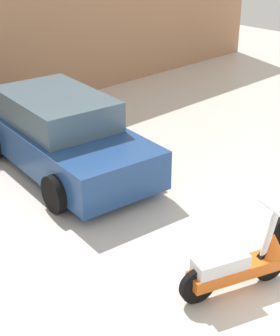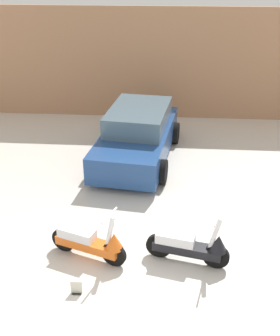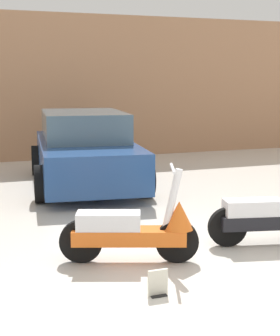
# 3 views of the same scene
# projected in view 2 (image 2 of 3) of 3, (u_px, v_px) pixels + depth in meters

# --- Properties ---
(ground_plane) EXTENTS (28.00, 28.00, 0.00)m
(ground_plane) POSITION_uv_depth(u_px,v_px,m) (134.00, 298.00, 7.17)
(ground_plane) COLOR silver
(wall_back) EXTENTS (19.60, 0.12, 3.73)m
(wall_back) POSITION_uv_depth(u_px,v_px,m) (157.00, 64.00, 14.28)
(wall_back) COLOR tan
(wall_back) RESTS_ON ground_plane
(scooter_front_left) EXTENTS (1.53, 0.80, 1.11)m
(scooter_front_left) POSITION_uv_depth(u_px,v_px,m) (91.00, 241.00, 7.94)
(scooter_front_left) COLOR black
(scooter_front_left) RESTS_ON ground_plane
(scooter_front_right) EXTENTS (1.57, 0.68, 1.11)m
(scooter_front_right) POSITION_uv_depth(u_px,v_px,m) (191.00, 245.00, 7.83)
(scooter_front_right) COLOR black
(scooter_front_right) RESTS_ON ground_plane
(car_rear_left) EXTENTS (2.43, 4.41, 1.43)m
(car_rear_left) POSITION_uv_depth(u_px,v_px,m) (138.00, 135.00, 11.78)
(car_rear_left) COLOR navy
(car_rear_left) RESTS_ON ground_plane
(placard_near_left_scooter) EXTENTS (0.20, 0.12, 0.26)m
(placard_near_left_scooter) POSITION_uv_depth(u_px,v_px,m) (76.00, 288.00, 7.23)
(placard_near_left_scooter) COLOR black
(placard_near_left_scooter) RESTS_ON ground_plane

